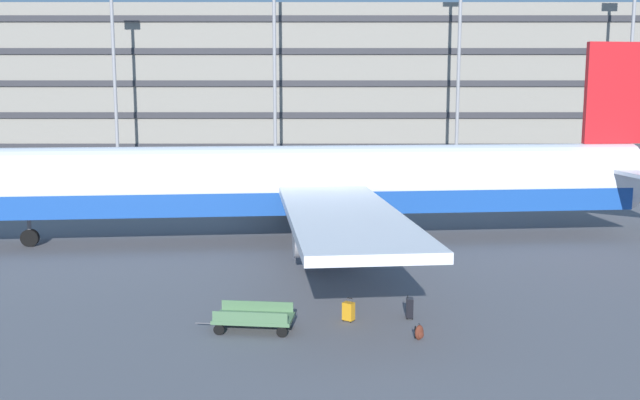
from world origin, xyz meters
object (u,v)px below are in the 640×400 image
airliner (310,183)px  suitcase_navy (351,311)px  backpack_small (422,333)px  suitcase_purple (412,308)px  baggage_cart (256,318)px

airliner → suitcase_navy: 14.02m
airliner → backpack_small: airliner is taller
suitcase_navy → backpack_small: suitcase_navy is taller
suitcase_purple → baggage_cart: size_ratio=0.24×
suitcase_purple → baggage_cart: 5.51m
suitcase_purple → backpack_small: (0.03, -2.20, -0.15)m
suitcase_navy → backpack_small: 2.88m
suitcase_navy → suitcase_purple: suitcase_navy is taller
baggage_cart → suitcase_navy: bearing=16.7°
airliner → suitcase_navy: bearing=-83.1°
airliner → backpack_small: bearing=-76.1°
suitcase_navy → baggage_cart: (-3.19, -0.96, 0.07)m
suitcase_navy → backpack_small: (2.19, -1.87, -0.12)m
airliner → baggage_cart: 14.93m
suitcase_navy → suitcase_purple: bearing=8.8°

